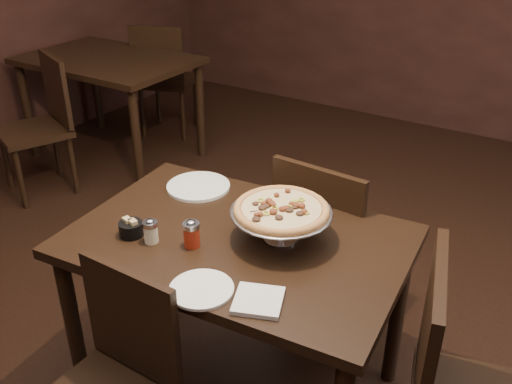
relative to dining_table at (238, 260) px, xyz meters
The scene contains 15 objects.
room 0.73m from the dining_table, 38.38° to the left, with size 6.04×7.04×2.84m.
dining_table is the anchor object (origin of this frame).
background_table 2.68m from the dining_table, 145.43° to the left, with size 1.28×0.86×0.80m.
pizza_stand 0.28m from the dining_table, 26.99° to the left, with size 0.38×0.38×0.16m.
parmesan_shaker 0.35m from the dining_table, 141.83° to the right, with size 0.06×0.06×0.10m.
pepper_flake_shaker 0.23m from the dining_table, 128.11° to the right, with size 0.06×0.06×0.11m.
packet_caddy 0.42m from the dining_table, 149.64° to the right, with size 0.09×0.09×0.07m.
napkin_stack 0.41m from the dining_table, 46.47° to the right, with size 0.15×0.15×0.02m, color white.
plate_left 0.45m from the dining_table, 146.99° to the left, with size 0.28×0.28×0.01m, color white.
plate_near 0.36m from the dining_table, 76.38° to the right, with size 0.21×0.21×0.01m, color white.
serving_spatula 0.25m from the dining_table, 19.25° to the left, with size 0.16×0.16×0.02m.
chair_far 0.57m from the dining_table, 75.85° to the left, with size 0.46×0.46×0.93m.
chair_near 0.62m from the dining_table, 102.30° to the right, with size 0.41×0.41×0.86m.
bg_chair_far 3.00m from the dining_table, 135.93° to the left, with size 0.58×0.58×0.97m.
bg_chair_near 2.35m from the dining_table, 158.90° to the left, with size 0.58×0.58×0.95m.
Camera 1 is at (1.02, -1.51, 1.94)m, focal length 40.00 mm.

